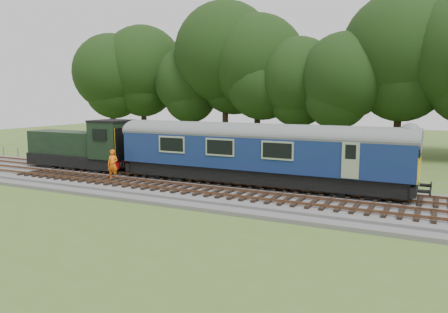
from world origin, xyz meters
The scene contains 9 objects.
ground centered at (0.00, 0.00, 0.00)m, with size 120.00×120.00×0.00m, color #4A6826.
ballast centered at (0.00, 0.00, 0.17)m, with size 70.00×7.00×0.35m, color #4C4C4F.
track_north centered at (0.00, 1.40, 0.42)m, with size 67.20×2.40×0.21m.
track_south centered at (0.00, -1.60, 0.42)m, with size 67.20×2.40×0.21m.
fence centered at (0.00, 4.50, 0.00)m, with size 64.00×0.12×1.00m, color #6B6054, non-canonical shape.
tree_line centered at (0.00, 22.00, 0.00)m, with size 70.00×8.00×18.00m, color black, non-canonical shape.
dmu_railcar centered at (-0.79, 1.40, 2.61)m, with size 18.05×2.86×3.88m.
shunter_loco centered at (-14.72, 1.40, 1.97)m, with size 8.92×2.60×3.38m.
worker centered at (-10.01, -0.94, 1.33)m, with size 0.72×0.47×1.97m, color orange.
Camera 1 is at (9.09, -22.95, 5.76)m, focal length 35.00 mm.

